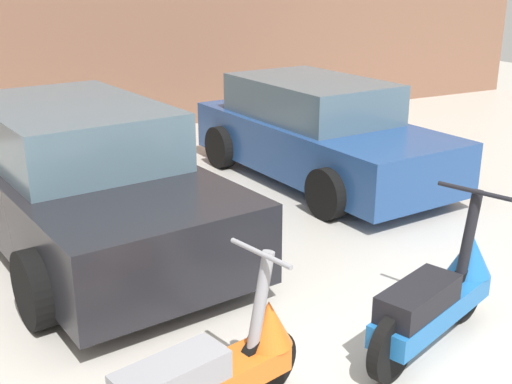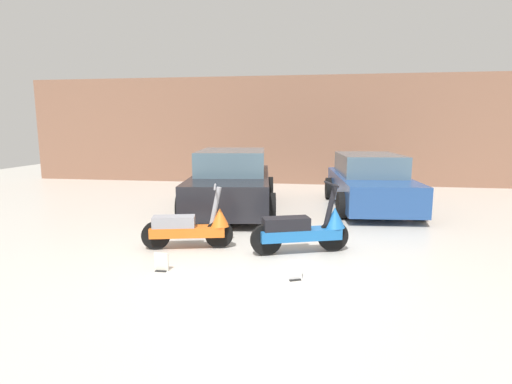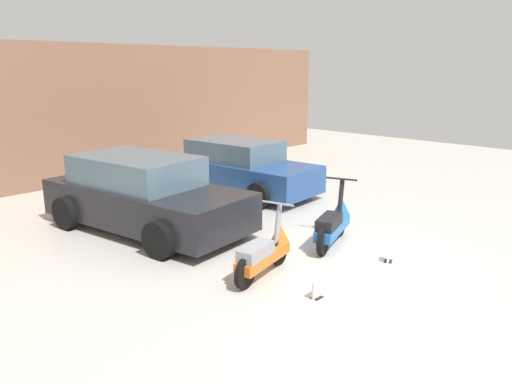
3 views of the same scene
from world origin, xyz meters
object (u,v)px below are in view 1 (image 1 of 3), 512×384
at_px(scooter_front_left, 211,371).
at_px(scooter_front_right, 438,295).
at_px(car_rear_center, 318,132).
at_px(car_rear_left, 81,179).

relative_size(scooter_front_left, scooter_front_right, 0.96).
height_order(scooter_front_right, car_rear_center, car_rear_center).
distance_m(scooter_front_left, car_rear_left, 3.22).
bearing_deg(scooter_front_left, scooter_front_right, -11.83).
bearing_deg(car_rear_left, scooter_front_right, 23.10).
xyz_separation_m(scooter_front_right, car_rear_left, (-1.86, 3.16, 0.29)).
xyz_separation_m(scooter_front_right, car_rear_center, (1.48, 3.90, 0.24)).
bearing_deg(car_rear_left, car_rear_center, 95.06).
distance_m(scooter_front_left, car_rear_center, 5.18).
xyz_separation_m(scooter_front_left, car_rear_left, (-0.00, 3.21, 0.32)).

